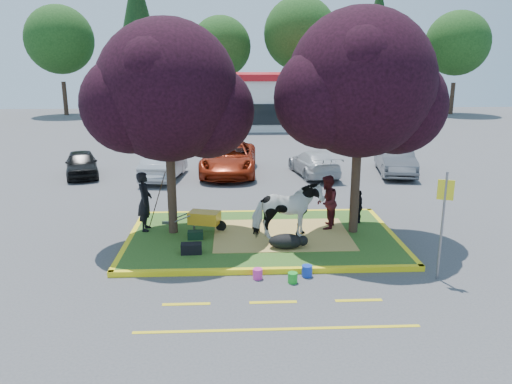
{
  "coord_description": "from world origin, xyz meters",
  "views": [
    {
      "loc": [
        -0.89,
        -14.66,
        5.4
      ],
      "look_at": [
        -0.18,
        0.5,
        1.41
      ],
      "focal_mm": 35.0,
      "sensor_mm": 36.0,
      "label": 1
    }
  ],
  "objects_px": {
    "bucket_blue": "(307,271)",
    "wheelbarrow": "(205,218)",
    "sign_post": "(443,213)",
    "car_black": "(82,164)",
    "handler": "(145,201)",
    "car_silver": "(164,165)",
    "calf": "(286,241)",
    "bucket_pink": "(258,274)",
    "cow": "(287,211)",
    "bucket_green": "(293,278)"
  },
  "relations": [
    {
      "from": "cow",
      "to": "sign_post",
      "type": "distance_m",
      "value": 4.59
    },
    {
      "from": "calf",
      "to": "bucket_green",
      "type": "distance_m",
      "value": 1.99
    },
    {
      "from": "car_black",
      "to": "handler",
      "type": "bearing_deg",
      "value": -79.46
    },
    {
      "from": "calf",
      "to": "car_silver",
      "type": "distance_m",
      "value": 10.76
    },
    {
      "from": "bucket_green",
      "to": "bucket_pink",
      "type": "xyz_separation_m",
      "value": [
        -0.87,
        0.28,
        0.0
      ]
    },
    {
      "from": "bucket_green",
      "to": "car_silver",
      "type": "bearing_deg",
      "value": 112.05
    },
    {
      "from": "cow",
      "to": "bucket_green",
      "type": "xyz_separation_m",
      "value": [
        -0.15,
        -2.85,
        -0.89
      ]
    },
    {
      "from": "wheelbarrow",
      "to": "car_black",
      "type": "height_order",
      "value": "car_black"
    },
    {
      "from": "handler",
      "to": "car_black",
      "type": "bearing_deg",
      "value": 26.26
    },
    {
      "from": "handler",
      "to": "bucket_pink",
      "type": "distance_m",
      "value": 5.03
    },
    {
      "from": "wheelbarrow",
      "to": "bucket_pink",
      "type": "bearing_deg",
      "value": -49.9
    },
    {
      "from": "calf",
      "to": "handler",
      "type": "bearing_deg",
      "value": 147.06
    },
    {
      "from": "sign_post",
      "to": "car_black",
      "type": "relative_size",
      "value": 0.78
    },
    {
      "from": "bucket_blue",
      "to": "handler",
      "type": "bearing_deg",
      "value": 143.39
    },
    {
      "from": "calf",
      "to": "car_black",
      "type": "xyz_separation_m",
      "value": [
        -8.79,
        10.44,
        0.24
      ]
    },
    {
      "from": "handler",
      "to": "bucket_pink",
      "type": "xyz_separation_m",
      "value": [
        3.41,
        -3.57,
        -0.96
      ]
    },
    {
      "from": "bucket_pink",
      "to": "car_silver",
      "type": "distance_m",
      "value": 12.0
    },
    {
      "from": "cow",
      "to": "bucket_blue",
      "type": "distance_m",
      "value": 2.65
    },
    {
      "from": "wheelbarrow",
      "to": "sign_post",
      "type": "height_order",
      "value": "sign_post"
    },
    {
      "from": "bucket_green",
      "to": "car_black",
      "type": "bearing_deg",
      "value": 125.18
    },
    {
      "from": "handler",
      "to": "bucket_blue",
      "type": "bearing_deg",
      "value": -127.95
    },
    {
      "from": "calf",
      "to": "sign_post",
      "type": "height_order",
      "value": "sign_post"
    },
    {
      "from": "handler",
      "to": "car_silver",
      "type": "xyz_separation_m",
      "value": [
        -0.44,
        7.78,
        -0.45
      ]
    },
    {
      "from": "bucket_blue",
      "to": "wheelbarrow",
      "type": "bearing_deg",
      "value": 130.76
    },
    {
      "from": "calf",
      "to": "wheelbarrow",
      "type": "bearing_deg",
      "value": 136.54
    },
    {
      "from": "sign_post",
      "to": "bucket_pink",
      "type": "relative_size",
      "value": 10.46
    },
    {
      "from": "sign_post",
      "to": "car_black",
      "type": "distance_m",
      "value": 17.6
    },
    {
      "from": "wheelbarrow",
      "to": "cow",
      "type": "bearing_deg",
      "value": -1.09
    },
    {
      "from": "calf",
      "to": "bucket_pink",
      "type": "distance_m",
      "value": 1.94
    },
    {
      "from": "handler",
      "to": "car_black",
      "type": "relative_size",
      "value": 0.53
    },
    {
      "from": "car_black",
      "to": "bucket_pink",
      "type": "bearing_deg",
      "value": -74.05
    },
    {
      "from": "cow",
      "to": "handler",
      "type": "xyz_separation_m",
      "value": [
        -4.42,
        1.0,
        0.07
      ]
    },
    {
      "from": "car_black",
      "to": "sign_post",
      "type": "bearing_deg",
      "value": -61.77
    },
    {
      "from": "calf",
      "to": "bucket_blue",
      "type": "bearing_deg",
      "value": -86.32
    },
    {
      "from": "wheelbarrow",
      "to": "bucket_pink",
      "type": "xyz_separation_m",
      "value": [
        1.51,
        -3.33,
        -0.46
      ]
    },
    {
      "from": "bucket_blue",
      "to": "car_silver",
      "type": "relative_size",
      "value": 0.07
    },
    {
      "from": "handler",
      "to": "bucket_green",
      "type": "bearing_deg",
      "value": -133.35
    },
    {
      "from": "wheelbarrow",
      "to": "bucket_blue",
      "type": "height_order",
      "value": "wheelbarrow"
    },
    {
      "from": "handler",
      "to": "cow",
      "type": "bearing_deg",
      "value": -104.11
    },
    {
      "from": "cow",
      "to": "bucket_pink",
      "type": "height_order",
      "value": "cow"
    },
    {
      "from": "calf",
      "to": "bucket_green",
      "type": "bearing_deg",
      "value": -100.61
    },
    {
      "from": "bucket_green",
      "to": "sign_post",
      "type": "bearing_deg",
      "value": 0.95
    },
    {
      "from": "cow",
      "to": "handler",
      "type": "relative_size",
      "value": 1.09
    },
    {
      "from": "cow",
      "to": "wheelbarrow",
      "type": "relative_size",
      "value": 1.21
    },
    {
      "from": "cow",
      "to": "calf",
      "type": "distance_m",
      "value": 1.09
    },
    {
      "from": "sign_post",
      "to": "car_black",
      "type": "xyz_separation_m",
      "value": [
        -12.48,
        12.35,
        -1.14
      ]
    },
    {
      "from": "car_black",
      "to": "bucket_green",
      "type": "bearing_deg",
      "value": -71.88
    },
    {
      "from": "bucket_pink",
      "to": "bucket_blue",
      "type": "height_order",
      "value": "bucket_blue"
    },
    {
      "from": "wheelbarrow",
      "to": "car_silver",
      "type": "height_order",
      "value": "car_silver"
    },
    {
      "from": "wheelbarrow",
      "to": "car_silver",
      "type": "bearing_deg",
      "value": 121.88
    }
  ]
}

